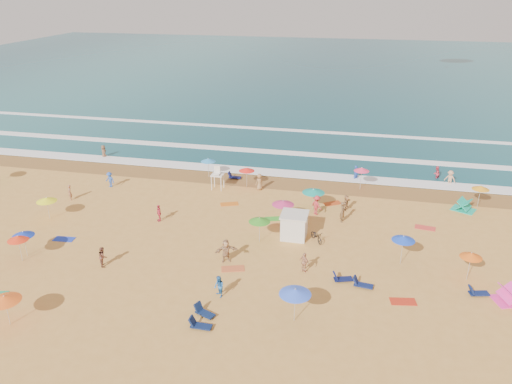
# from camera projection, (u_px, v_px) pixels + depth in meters

# --- Properties ---
(ground) EXTENTS (220.00, 220.00, 0.00)m
(ground) POSITION_uv_depth(u_px,v_px,m) (258.00, 238.00, 41.30)
(ground) COLOR gold
(ground) RESTS_ON ground
(ocean) EXTENTS (220.00, 140.00, 0.18)m
(ocean) POSITION_uv_depth(u_px,v_px,m) (334.00, 71.00, 116.73)
(ocean) COLOR #0C4756
(ocean) RESTS_ON ground
(wet_sand) EXTENTS (220.00, 220.00, 0.00)m
(wet_sand) POSITION_uv_depth(u_px,v_px,m) (283.00, 183.00, 52.53)
(wet_sand) COLOR olive
(wet_sand) RESTS_ON ground
(surf_foam) EXTENTS (200.00, 18.70, 0.05)m
(surf_foam) POSITION_uv_depth(u_px,v_px,m) (296.00, 155.00, 60.41)
(surf_foam) COLOR white
(surf_foam) RESTS_ON ground
(cabana) EXTENTS (2.00, 2.00, 2.00)m
(cabana) POSITION_uv_depth(u_px,v_px,m) (294.00, 226.00, 41.07)
(cabana) COLOR silver
(cabana) RESTS_ON ground
(cabana_roof) EXTENTS (2.20, 2.20, 0.12)m
(cabana_roof) POSITION_uv_depth(u_px,v_px,m) (295.00, 215.00, 40.65)
(cabana_roof) COLOR silver
(cabana_roof) RESTS_ON cabana
(bicycle) EXTENTS (1.48, 1.78, 0.91)m
(bicycle) POSITION_uv_depth(u_px,v_px,m) (316.00, 236.00, 40.64)
(bicycle) COLOR black
(bicycle) RESTS_ON ground
(lifeguard_stand) EXTENTS (1.20, 1.20, 2.10)m
(lifeguard_stand) POSITION_uv_depth(u_px,v_px,m) (218.00, 179.00, 50.58)
(lifeguard_stand) COLOR white
(lifeguard_stand) RESTS_ON ground
(beach_umbrellas) EXTENTS (61.11, 28.59, 0.71)m
(beach_umbrellas) POSITION_uv_depth(u_px,v_px,m) (250.00, 212.00, 41.23)
(beach_umbrellas) COLOR blue
(beach_umbrellas) RESTS_ON ground
(loungers) EXTENTS (52.48, 25.20, 0.34)m
(loungers) POSITION_uv_depth(u_px,v_px,m) (296.00, 270.00, 36.38)
(loungers) COLOR #0D1A45
(loungers) RESTS_ON ground
(towels) EXTENTS (45.72, 23.89, 0.03)m
(towels) POSITION_uv_depth(u_px,v_px,m) (230.00, 252.00, 39.10)
(towels) COLOR #D2421A
(towels) RESTS_ON ground
(popup_tents) EXTENTS (3.16, 16.72, 1.20)m
(popup_tents) POSITION_uv_depth(u_px,v_px,m) (483.00, 241.00, 39.55)
(popup_tents) COLOR #FF38AD
(popup_tents) RESTS_ON ground
(beachgoers) EXTENTS (43.94, 26.88, 2.13)m
(beachgoers) POSITION_uv_depth(u_px,v_px,m) (250.00, 204.00, 45.58)
(beachgoers) COLOR #9E6848
(beachgoers) RESTS_ON ground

